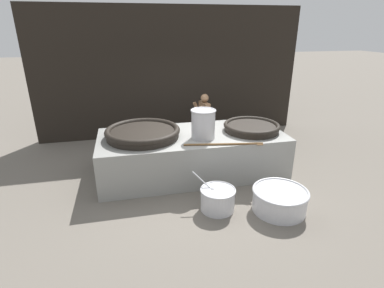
{
  "coord_description": "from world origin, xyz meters",
  "views": [
    {
      "loc": [
        -1.33,
        -5.91,
        3.08
      ],
      "look_at": [
        0.0,
        0.0,
        0.68
      ],
      "focal_mm": 28.0,
      "sensor_mm": 36.0,
      "label": 1
    }
  ],
  "objects_px": {
    "giant_wok_far": "(251,127)",
    "prep_bowl_vegetables": "(218,198)",
    "giant_wok_near": "(143,132)",
    "cook": "(204,120)",
    "prep_bowl_meat": "(280,199)",
    "stock_pot": "(203,124)"
  },
  "relations": [
    {
      "from": "giant_wok_far",
      "to": "prep_bowl_vegetables",
      "type": "bearing_deg",
      "value": -129.61
    },
    {
      "from": "giant_wok_near",
      "to": "prep_bowl_vegetables",
      "type": "height_order",
      "value": "giant_wok_near"
    },
    {
      "from": "cook",
      "to": "prep_bowl_meat",
      "type": "distance_m",
      "value": 3.25
    },
    {
      "from": "stock_pot",
      "to": "prep_bowl_vegetables",
      "type": "bearing_deg",
      "value": -92.31
    },
    {
      "from": "giant_wok_near",
      "to": "prep_bowl_meat",
      "type": "distance_m",
      "value": 3.0
    },
    {
      "from": "cook",
      "to": "stock_pot",
      "type": "bearing_deg",
      "value": 65.2
    },
    {
      "from": "giant_wok_far",
      "to": "cook",
      "type": "bearing_deg",
      "value": 116.57
    },
    {
      "from": "giant_wok_far",
      "to": "prep_bowl_meat",
      "type": "relative_size",
      "value": 1.26
    },
    {
      "from": "giant_wok_near",
      "to": "giant_wok_far",
      "type": "relative_size",
      "value": 1.26
    },
    {
      "from": "giant_wok_far",
      "to": "prep_bowl_vegetables",
      "type": "xyz_separation_m",
      "value": [
        -1.21,
        -1.47,
        -0.78
      ]
    },
    {
      "from": "stock_pot",
      "to": "prep_bowl_meat",
      "type": "distance_m",
      "value": 2.09
    },
    {
      "from": "stock_pot",
      "to": "prep_bowl_vegetables",
      "type": "xyz_separation_m",
      "value": [
        -0.05,
        -1.26,
        -1.0
      ]
    },
    {
      "from": "cook",
      "to": "prep_bowl_vegetables",
      "type": "relative_size",
      "value": 2.05
    },
    {
      "from": "giant_wok_near",
      "to": "cook",
      "type": "relative_size",
      "value": 1.06
    },
    {
      "from": "stock_pot",
      "to": "prep_bowl_meat",
      "type": "bearing_deg",
      "value": -56.6
    },
    {
      "from": "giant_wok_near",
      "to": "prep_bowl_vegetables",
      "type": "relative_size",
      "value": 2.16
    },
    {
      "from": "giant_wok_near",
      "to": "prep_bowl_meat",
      "type": "bearing_deg",
      "value": -39.77
    },
    {
      "from": "cook",
      "to": "giant_wok_far",
      "type": "bearing_deg",
      "value": 107.42
    },
    {
      "from": "giant_wok_near",
      "to": "prep_bowl_meat",
      "type": "relative_size",
      "value": 1.58
    },
    {
      "from": "prep_bowl_vegetables",
      "to": "prep_bowl_meat",
      "type": "height_order",
      "value": "prep_bowl_vegetables"
    },
    {
      "from": "stock_pot",
      "to": "cook",
      "type": "relative_size",
      "value": 0.41
    },
    {
      "from": "giant_wok_near",
      "to": "cook",
      "type": "height_order",
      "value": "cook"
    }
  ]
}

